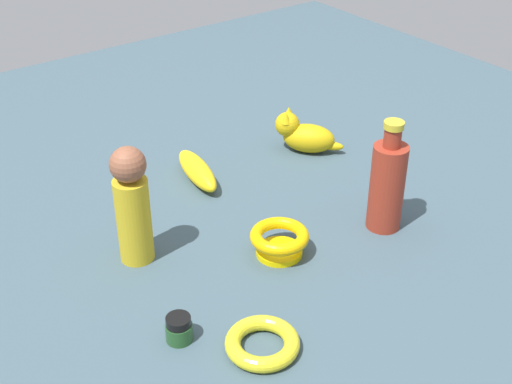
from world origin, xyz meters
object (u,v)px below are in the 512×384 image
(bottle_tall, at_px, (387,184))
(person_figure_adult, at_px, (132,205))
(bowl, at_px, (279,240))
(cat_figurine, at_px, (303,134))
(banana, at_px, (198,170))
(bangle, at_px, (262,343))
(nail_polish_jar, at_px, (179,329))

(bottle_tall, distance_m, person_figure_adult, 0.44)
(bowl, bearing_deg, cat_figurine, 44.00)
(banana, relative_size, bottle_tall, 0.79)
(banana, bearing_deg, bangle, -11.41)
(banana, distance_m, person_figure_adult, 0.28)
(bowl, distance_m, person_figure_adult, 0.25)
(nail_polish_jar, xyz_separation_m, cat_figurine, (0.52, 0.34, 0.02))
(person_figure_adult, xyz_separation_m, bangle, (0.04, -0.30, -0.09))
(cat_figurine, xyz_separation_m, bottle_tall, (-0.07, -0.31, 0.05))
(banana, height_order, person_figure_adult, person_figure_adult)
(nail_polish_jar, distance_m, person_figure_adult, 0.23)
(bottle_tall, relative_size, person_figure_adult, 0.99)
(bowl, relative_size, person_figure_adult, 0.48)
(bowl, bearing_deg, bottle_tall, -12.36)
(banana, relative_size, cat_figurine, 1.31)
(cat_figurine, relative_size, bangle, 1.16)
(banana, relative_size, bowl, 1.64)
(banana, distance_m, bangle, 0.49)
(nail_polish_jar, height_order, bottle_tall, bottle_tall)
(person_figure_adult, bearing_deg, bowl, -34.29)
(nail_polish_jar, bearing_deg, banana, 53.95)
(cat_figurine, height_order, bottle_tall, bottle_tall)
(cat_figurine, distance_m, person_figure_adult, 0.49)
(nail_polish_jar, relative_size, cat_figurine, 0.33)
(bottle_tall, height_order, bangle, bottle_tall)
(bottle_tall, bearing_deg, bangle, -161.77)
(banana, bearing_deg, cat_figurine, 93.89)
(bowl, distance_m, bottle_tall, 0.22)
(person_figure_adult, bearing_deg, nail_polish_jar, -102.25)
(person_figure_adult, bearing_deg, banana, 35.17)
(cat_figurine, distance_m, bangle, 0.61)
(bottle_tall, relative_size, bangle, 1.93)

